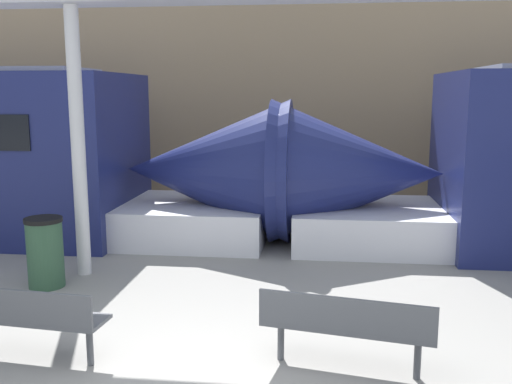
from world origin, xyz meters
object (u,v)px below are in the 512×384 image
object	(u,v)px
bench_near	(29,315)
support_column_near	(78,145)
bench_far	(346,324)
trash_bin	(45,252)

from	to	relation	value
bench_near	support_column_near	world-z (taller)	support_column_near
bench_far	trash_bin	xyz separation A→B (m)	(-4.16, 2.08, -0.01)
bench_far	bench_near	bearing A→B (deg)	-166.36
bench_near	trash_bin	distance (m)	2.44
trash_bin	bench_far	bearing A→B (deg)	-26.61
trash_bin	support_column_near	distance (m)	1.64
bench_far	trash_bin	distance (m)	4.65
trash_bin	support_column_near	xyz separation A→B (m)	(0.30, 0.63, 1.48)
bench_near	bench_far	size ratio (longest dim) A/B	0.89
bench_far	support_column_near	size ratio (longest dim) A/B	0.44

